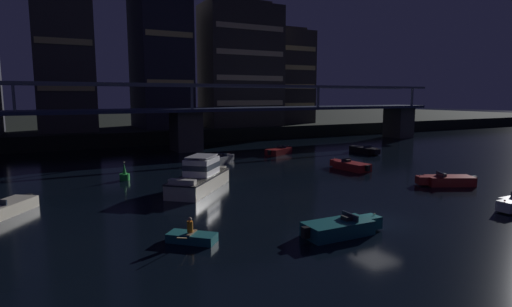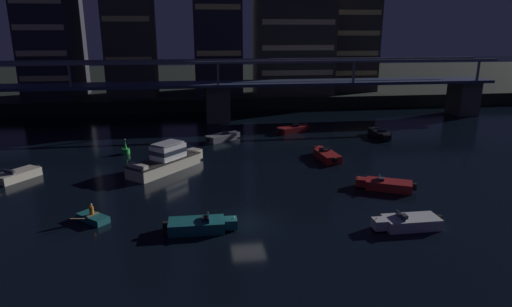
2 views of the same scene
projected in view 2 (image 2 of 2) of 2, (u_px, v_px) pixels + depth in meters
ground_plane at (248, 222)px, 31.85m from camera, size 400.00×400.00×0.00m
far_riverbank at (207, 81)px, 113.18m from camera, size 240.00×80.00×2.20m
river_bridge at (217, 93)px, 66.55m from camera, size 88.68×6.40×9.38m
tower_west_low at (52, 39)px, 74.26m from camera, size 8.39×12.86×20.55m
tower_east_tall at (294, 34)px, 78.40m from camera, size 13.97×8.16×22.14m
tower_east_low at (347, 42)px, 84.73m from camera, size 10.74×8.28×19.04m
cabin_cruiser_near_left at (167, 160)px, 43.60m from camera, size 7.57×8.23×2.79m
speedboat_near_center at (408, 222)px, 30.82m from camera, size 5.19×1.81×1.16m
speedboat_near_right at (200, 225)px, 30.37m from camera, size 5.20×1.85×1.16m
speedboat_mid_left at (380, 134)px, 57.56m from camera, size 1.96×5.21×1.16m
speedboat_mid_center at (222, 137)px, 55.63m from camera, size 4.72×3.93×1.16m
speedboat_mid_right at (16, 176)px, 40.79m from camera, size 3.91×4.73×1.16m
speedboat_far_left at (386, 185)px, 38.36m from camera, size 4.95×3.38×1.16m
speedboat_far_center at (327, 155)px, 47.46m from camera, size 2.15×5.23×1.16m
speedboat_far_right at (293, 129)px, 60.18m from camera, size 4.92×3.44×1.16m
channel_buoy at (126, 150)px, 49.46m from camera, size 0.90×0.90×1.76m
dinghy_with_paddler at (93, 218)px, 31.96m from camera, size 2.66×2.63×1.36m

